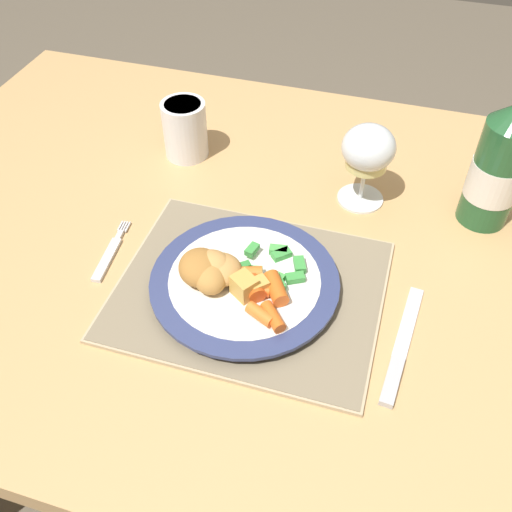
# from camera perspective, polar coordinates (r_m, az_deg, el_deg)

# --- Properties ---
(ground_plane) EXTENTS (6.00, 6.00, 0.00)m
(ground_plane) POSITION_cam_1_polar(r_m,az_deg,el_deg) (1.47, 3.33, -20.01)
(ground_plane) COLOR brown
(dining_table) EXTENTS (1.44, 0.89, 0.74)m
(dining_table) POSITION_cam_1_polar(r_m,az_deg,el_deg) (0.91, 5.03, -2.77)
(dining_table) COLOR tan
(dining_table) RESTS_ON ground
(placemat) EXTENTS (0.36, 0.29, 0.01)m
(placemat) POSITION_cam_1_polar(r_m,az_deg,el_deg) (0.79, -0.63, -3.36)
(placemat) COLOR tan
(placemat) RESTS_ON dining_table
(dinner_plate) EXTENTS (0.26, 0.26, 0.02)m
(dinner_plate) POSITION_cam_1_polar(r_m,az_deg,el_deg) (0.78, -1.14, -2.70)
(dinner_plate) COLOR white
(dinner_plate) RESTS_ON placemat
(breaded_croquettes) EXTENTS (0.10, 0.09, 0.04)m
(breaded_croquettes) POSITION_cam_1_polar(r_m,az_deg,el_deg) (0.76, -4.60, -1.35)
(breaded_croquettes) COLOR tan
(breaded_croquettes) RESTS_ON dinner_plate
(green_beans_pile) EXTENTS (0.10, 0.09, 0.02)m
(green_beans_pile) POSITION_cam_1_polar(r_m,az_deg,el_deg) (0.78, 1.90, -1.04)
(green_beans_pile) COLOR #4CA84C
(green_beans_pile) RESTS_ON dinner_plate
(glazed_carrots) EXTENTS (0.10, 0.10, 0.02)m
(glazed_carrots) POSITION_cam_1_polar(r_m,az_deg,el_deg) (0.74, 0.50, -3.62)
(glazed_carrots) COLOR orange
(glazed_carrots) RESTS_ON dinner_plate
(fork) EXTENTS (0.03, 0.13, 0.01)m
(fork) POSITION_cam_1_polar(r_m,az_deg,el_deg) (0.86, -14.44, 0.14)
(fork) COLOR silver
(fork) RESTS_ON dining_table
(table_knife) EXTENTS (0.04, 0.19, 0.01)m
(table_knife) POSITION_cam_1_polar(r_m,az_deg,el_deg) (0.74, 14.18, -9.40)
(table_knife) COLOR silver
(table_knife) RESTS_ON dining_table
(wine_glass) EXTENTS (0.08, 0.08, 0.14)m
(wine_glass) POSITION_cam_1_polar(r_m,az_deg,el_deg) (0.89, 11.14, 10.20)
(wine_glass) COLOR silver
(wine_glass) RESTS_ON dining_table
(bottle) EXTENTS (0.08, 0.08, 0.28)m
(bottle) POSITION_cam_1_polar(r_m,az_deg,el_deg) (0.90, 23.20, 8.43)
(bottle) COLOR #23562D
(bottle) RESTS_ON dining_table
(roast_potatoes) EXTENTS (0.05, 0.04, 0.03)m
(roast_potatoes) POSITION_cam_1_polar(r_m,az_deg,el_deg) (0.74, -0.79, -3.03)
(roast_potatoes) COLOR gold
(roast_potatoes) RESTS_ON dinner_plate
(drinking_cup) EXTENTS (0.08, 0.08, 0.10)m
(drinking_cup) POSITION_cam_1_polar(r_m,az_deg,el_deg) (1.01, -7.12, 12.54)
(drinking_cup) COLOR white
(drinking_cup) RESTS_ON dining_table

